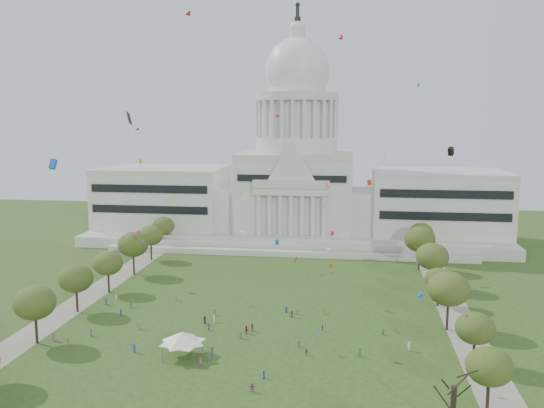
% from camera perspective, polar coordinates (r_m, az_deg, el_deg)
% --- Properties ---
extents(ground, '(400.00, 400.00, 0.00)m').
position_cam_1_polar(ground, '(123.94, -3.03, -14.16)').
color(ground, '#314A1C').
rests_on(ground, ground).
extents(capitol, '(160.00, 64.50, 91.30)m').
position_cam_1_polar(capitol, '(228.28, 2.43, 2.10)').
color(capitol, beige).
rests_on(capitol, ground).
extents(path_left, '(8.00, 160.00, 0.04)m').
position_cam_1_polar(path_left, '(165.66, -17.64, -8.65)').
color(path_left, gray).
rests_on(path_left, ground).
extents(path_right, '(8.00, 160.00, 0.04)m').
position_cam_1_polar(path_right, '(152.12, 17.65, -10.19)').
color(path_right, gray).
rests_on(path_right, ground).
extents(row_tree_r_0, '(7.67, 7.67, 10.91)m').
position_cam_1_polar(row_tree_r_0, '(103.33, 20.74, -14.84)').
color(row_tree_r_0, black).
rests_on(row_tree_r_0, ground).
extents(row_tree_l_1, '(8.86, 8.86, 12.59)m').
position_cam_1_polar(row_tree_l_1, '(133.59, -22.46, -9.04)').
color(row_tree_l_1, black).
rests_on(row_tree_l_1, ground).
extents(row_tree_r_1, '(7.58, 7.58, 10.78)m').
position_cam_1_polar(row_tree_r_1, '(119.85, 19.48, -11.54)').
color(row_tree_r_1, black).
rests_on(row_tree_r_1, ground).
extents(row_tree_l_2, '(8.42, 8.42, 11.97)m').
position_cam_1_polar(row_tree_l_2, '(151.16, -18.86, -7.01)').
color(row_tree_l_2, black).
rests_on(row_tree_l_2, ground).
extents(row_tree_r_2, '(9.55, 9.55, 13.58)m').
position_cam_1_polar(row_tree_r_2, '(136.82, 17.10, -8.04)').
color(row_tree_r_2, black).
rests_on(row_tree_r_2, ground).
extents(row_tree_l_3, '(8.12, 8.12, 11.55)m').
position_cam_1_polar(row_tree_l_3, '(165.29, -15.95, -5.67)').
color(row_tree_l_3, black).
rests_on(row_tree_l_3, ground).
extents(row_tree_r_3, '(7.01, 7.01, 9.98)m').
position_cam_1_polar(row_tree_r_3, '(153.76, 16.16, -7.17)').
color(row_tree_r_3, black).
rests_on(row_tree_r_3, ground).
extents(row_tree_l_4, '(9.29, 9.29, 13.21)m').
position_cam_1_polar(row_tree_l_4, '(181.60, -13.60, -3.93)').
color(row_tree_l_4, black).
rests_on(row_tree_l_4, ground).
extents(row_tree_r_4, '(9.19, 9.19, 13.06)m').
position_cam_1_polar(row_tree_r_4, '(168.19, 15.59, -5.03)').
color(row_tree_r_4, black).
rests_on(row_tree_r_4, ground).
extents(row_tree_l_5, '(8.33, 8.33, 11.85)m').
position_cam_1_polar(row_tree_l_5, '(199.17, -11.92, -3.07)').
color(row_tree_l_5, black).
rests_on(row_tree_l_5, ground).
extents(row_tree_r_5, '(9.82, 9.82, 13.96)m').
position_cam_1_polar(row_tree_r_5, '(187.42, 14.43, -3.41)').
color(row_tree_r_5, black).
rests_on(row_tree_r_5, ground).
extents(row_tree_l_6, '(8.19, 8.19, 11.64)m').
position_cam_1_polar(row_tree_l_6, '(216.51, -10.70, -2.15)').
color(row_tree_l_6, black).
rests_on(row_tree_l_6, ground).
extents(row_tree_r_6, '(8.42, 8.42, 11.97)m').
position_cam_1_polar(row_tree_r_6, '(205.45, 14.56, -2.78)').
color(row_tree_r_6, black).
rests_on(row_tree_r_6, ground).
extents(big_bare_tree, '(6.00, 5.00, 12.80)m').
position_cam_1_polar(big_bare_tree, '(94.08, 17.62, -16.45)').
color(big_bare_tree, black).
rests_on(big_bare_tree, ground).
extents(event_tent, '(11.57, 11.57, 5.38)m').
position_cam_1_polar(event_tent, '(119.96, -8.86, -12.89)').
color(event_tent, '#4C4C4C').
rests_on(event_tent, ground).
extents(person_0, '(1.13, 1.09, 1.95)m').
position_cam_1_polar(person_0, '(125.87, 13.42, -13.55)').
color(person_0, silver).
rests_on(person_0, ground).
extents(person_2, '(0.86, 0.82, 1.52)m').
position_cam_1_polar(person_2, '(133.16, 10.99, -12.32)').
color(person_2, '#33723F').
rests_on(person_2, ground).
extents(person_3, '(1.02, 1.17, 1.62)m').
position_cam_1_polar(person_3, '(124.41, 2.68, -13.66)').
color(person_3, '#4C4C51').
rests_on(person_3, ground).
extents(person_4, '(0.76, 1.14, 1.80)m').
position_cam_1_polar(person_4, '(133.03, -1.98, -12.11)').
color(person_4, '#26262B').
rests_on(person_4, ground).
extents(person_5, '(1.42, 1.87, 1.88)m').
position_cam_1_polar(person_5, '(131.61, -2.56, -12.33)').
color(person_5, '#B21E1E').
rests_on(person_5, ground).
extents(person_6, '(0.71, 0.86, 1.51)m').
position_cam_1_polar(person_6, '(110.95, -0.82, -16.55)').
color(person_6, navy).
rests_on(person_6, ground).
extents(person_7, '(0.79, 0.71, 1.76)m').
position_cam_1_polar(person_7, '(116.30, -7.10, -15.32)').
color(person_7, '#994C8C').
rests_on(person_7, ground).
extents(person_8, '(0.93, 0.70, 1.70)m').
position_cam_1_polar(person_8, '(134.22, -6.28, -12.00)').
color(person_8, '#994C8C').
rests_on(person_8, ground).
extents(person_9, '(1.02, 0.96, 1.44)m').
position_cam_1_polar(person_9, '(120.70, 3.45, -14.44)').
color(person_9, '#26262B').
rests_on(person_9, ground).
extents(person_10, '(0.75, 1.01, 1.53)m').
position_cam_1_polar(person_10, '(133.65, 5.02, -12.10)').
color(person_10, '#4C4C51').
rests_on(person_10, ground).
extents(person_11, '(1.54, 0.71, 1.62)m').
position_cam_1_polar(person_11, '(106.24, -1.96, -17.71)').
color(person_11, '#994C8C').
rests_on(person_11, ground).
extents(distant_crowd, '(66.20, 35.95, 1.94)m').
position_cam_1_polar(distant_crowd, '(137.19, -8.13, -11.57)').
color(distant_crowd, '#994C8C').
rests_on(distant_crowd, ground).
extents(kite_swarm, '(85.37, 105.34, 67.14)m').
position_cam_1_polar(kite_swarm, '(127.42, -2.85, 0.55)').
color(kite_swarm, blue).
rests_on(kite_swarm, ground).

